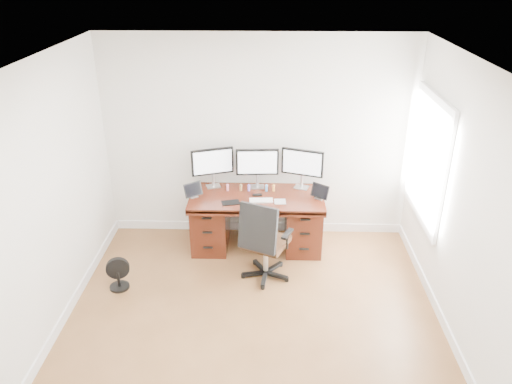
{
  "coord_description": "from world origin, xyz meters",
  "views": [
    {
      "loc": [
        0.16,
        -3.88,
        3.53
      ],
      "look_at": [
        0.0,
        1.5,
        0.95
      ],
      "focal_mm": 35.0,
      "sensor_mm": 36.0,
      "label": 1
    }
  ],
  "objects_px": {
    "desk": "(257,219)",
    "keyboard": "(261,200)",
    "office_chair": "(264,253)",
    "monitor_center": "(257,163)",
    "floor_fan": "(118,274)"
  },
  "relations": [
    {
      "from": "monitor_center",
      "to": "office_chair",
      "type": "bearing_deg",
      "value": -87.0
    },
    {
      "from": "desk",
      "to": "monitor_center",
      "type": "bearing_deg",
      "value": 89.98
    },
    {
      "from": "desk",
      "to": "floor_fan",
      "type": "relative_size",
      "value": 4.32
    },
    {
      "from": "floor_fan",
      "to": "monitor_center",
      "type": "distance_m",
      "value": 2.19
    },
    {
      "from": "desk",
      "to": "keyboard",
      "type": "bearing_deg",
      "value": -70.73
    },
    {
      "from": "keyboard",
      "to": "floor_fan",
      "type": "bearing_deg",
      "value": -156.61
    },
    {
      "from": "office_chair",
      "to": "floor_fan",
      "type": "bearing_deg",
      "value": -147.25
    },
    {
      "from": "monitor_center",
      "to": "keyboard",
      "type": "xyz_separation_m",
      "value": [
        0.06,
        -0.41,
        -0.33
      ]
    },
    {
      "from": "desk",
      "to": "keyboard",
      "type": "relative_size",
      "value": 5.85
    },
    {
      "from": "keyboard",
      "to": "desk",
      "type": "bearing_deg",
      "value": 106.14
    },
    {
      "from": "keyboard",
      "to": "office_chair",
      "type": "bearing_deg",
      "value": -88.37
    },
    {
      "from": "desk",
      "to": "floor_fan",
      "type": "xyz_separation_m",
      "value": [
        -1.58,
        -0.99,
        -0.21
      ]
    },
    {
      "from": "office_chair",
      "to": "monitor_center",
      "type": "distance_m",
      "value": 1.23
    },
    {
      "from": "floor_fan",
      "to": "monitor_center",
      "type": "height_order",
      "value": "monitor_center"
    },
    {
      "from": "office_chair",
      "to": "keyboard",
      "type": "bearing_deg",
      "value": 119.04
    }
  ]
}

